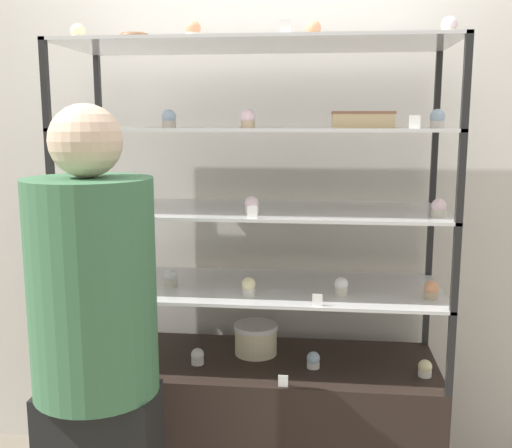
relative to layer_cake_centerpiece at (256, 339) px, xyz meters
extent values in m
cube|color=silver|center=(0.01, 0.35, 0.61)|extent=(8.00, 0.05, 2.60)
cube|color=black|center=(0.01, -0.06, -0.38)|extent=(1.45, 0.52, 0.62)
cube|color=black|center=(-0.71, 0.19, 0.09)|extent=(0.02, 0.02, 0.31)
cube|color=black|center=(0.72, 0.19, 0.09)|extent=(0.02, 0.02, 0.31)
cube|color=black|center=(-0.71, -0.31, 0.09)|extent=(0.02, 0.02, 0.31)
cube|color=black|center=(0.72, -0.31, 0.09)|extent=(0.02, 0.02, 0.31)
cube|color=silver|center=(0.01, -0.06, 0.24)|extent=(1.45, 0.52, 0.01)
cube|color=black|center=(-0.71, 0.19, 0.40)|extent=(0.02, 0.02, 0.31)
cube|color=black|center=(0.72, 0.19, 0.40)|extent=(0.02, 0.02, 0.31)
cube|color=black|center=(-0.71, -0.31, 0.40)|extent=(0.02, 0.02, 0.31)
cube|color=black|center=(0.72, -0.31, 0.40)|extent=(0.02, 0.02, 0.31)
cube|color=silver|center=(0.01, -0.06, 0.55)|extent=(1.45, 0.52, 0.01)
cube|color=black|center=(-0.71, 0.19, 0.72)|extent=(0.02, 0.02, 0.31)
cube|color=black|center=(0.72, 0.19, 0.72)|extent=(0.02, 0.02, 0.31)
cube|color=black|center=(-0.71, -0.31, 0.72)|extent=(0.02, 0.02, 0.31)
cube|color=black|center=(0.72, -0.31, 0.72)|extent=(0.02, 0.02, 0.31)
cube|color=silver|center=(0.01, -0.06, 0.87)|extent=(1.45, 0.52, 0.01)
cube|color=black|center=(-0.71, 0.19, 1.03)|extent=(0.02, 0.02, 0.31)
cube|color=black|center=(0.72, 0.19, 1.03)|extent=(0.02, 0.02, 0.31)
cube|color=black|center=(-0.71, -0.31, 1.03)|extent=(0.02, 0.02, 0.31)
cube|color=black|center=(0.72, -0.31, 1.03)|extent=(0.02, 0.02, 0.31)
cube|color=silver|center=(0.01, -0.06, 1.18)|extent=(1.45, 0.52, 0.01)
cylinder|color=beige|center=(0.00, 0.00, -0.01)|extent=(0.17, 0.17, 0.11)
cylinder|color=white|center=(0.00, 0.00, 0.05)|extent=(0.18, 0.18, 0.02)
cube|color=#DBBC84|center=(0.40, -0.10, 0.90)|extent=(0.22, 0.18, 0.05)
cube|color=#8C5B42|center=(0.40, -0.10, 0.93)|extent=(0.22, 0.18, 0.01)
cylinder|color=white|center=(-0.66, -0.11, -0.05)|extent=(0.05, 0.05, 0.02)
sphere|color=white|center=(-0.66, -0.11, -0.03)|extent=(0.05, 0.05, 0.05)
cylinder|color=white|center=(-0.22, -0.13, -0.05)|extent=(0.05, 0.05, 0.02)
sphere|color=white|center=(-0.22, -0.13, -0.03)|extent=(0.05, 0.05, 0.05)
cylinder|color=white|center=(0.24, -0.12, -0.05)|extent=(0.05, 0.05, 0.02)
sphere|color=silver|center=(0.24, -0.12, -0.03)|extent=(0.05, 0.05, 0.05)
cylinder|color=white|center=(0.67, -0.15, -0.05)|extent=(0.05, 0.05, 0.02)
sphere|color=#F4EAB2|center=(0.67, -0.15, -0.03)|extent=(0.05, 0.05, 0.05)
cube|color=white|center=(0.13, -0.30, -0.04)|extent=(0.04, 0.00, 0.04)
cylinder|color=beige|center=(-0.68, -0.19, 0.26)|extent=(0.05, 0.05, 0.03)
sphere|color=#F4EAB2|center=(-0.68, -0.19, 0.29)|extent=(0.05, 0.05, 0.05)
cylinder|color=beige|center=(-0.33, -0.10, 0.26)|extent=(0.05, 0.05, 0.03)
sphere|color=white|center=(-0.33, -0.10, 0.29)|extent=(0.05, 0.05, 0.05)
cylinder|color=white|center=(-0.01, -0.20, 0.26)|extent=(0.05, 0.05, 0.03)
sphere|color=#F4EAB2|center=(-0.01, -0.20, 0.29)|extent=(0.05, 0.05, 0.05)
cylinder|color=beige|center=(0.34, -0.15, 0.26)|extent=(0.05, 0.05, 0.03)
sphere|color=white|center=(0.34, -0.15, 0.29)|extent=(0.05, 0.05, 0.05)
cylinder|color=#CCB28C|center=(0.67, -0.17, 0.26)|extent=(0.05, 0.05, 0.03)
sphere|color=#E5996B|center=(0.67, -0.17, 0.29)|extent=(0.05, 0.05, 0.05)
cube|color=white|center=(0.25, -0.30, 0.27)|extent=(0.04, 0.00, 0.04)
cylinder|color=#CCB28C|center=(-0.66, -0.17, 0.57)|extent=(0.05, 0.05, 0.02)
sphere|color=#8C5B42|center=(-0.66, -0.17, 0.60)|extent=(0.05, 0.05, 0.05)
cylinder|color=white|center=(0.00, -0.20, 0.57)|extent=(0.05, 0.05, 0.02)
sphere|color=silver|center=(0.00, -0.20, 0.60)|extent=(0.05, 0.05, 0.05)
cylinder|color=beige|center=(0.68, -0.18, 0.57)|extent=(0.05, 0.05, 0.02)
sphere|color=silver|center=(0.68, -0.18, 0.60)|extent=(0.05, 0.05, 0.05)
cube|color=white|center=(0.02, -0.30, 0.58)|extent=(0.04, 0.00, 0.04)
cylinder|color=#CCB28C|center=(-0.68, -0.15, 0.88)|extent=(0.05, 0.05, 0.03)
sphere|color=white|center=(-0.68, -0.15, 0.91)|extent=(0.05, 0.05, 0.05)
cylinder|color=beige|center=(-0.32, -0.10, 0.88)|extent=(0.05, 0.05, 0.03)
sphere|color=silver|center=(-0.32, -0.10, 0.91)|extent=(0.05, 0.05, 0.05)
cylinder|color=#CCB28C|center=(-0.01, -0.20, 0.88)|extent=(0.05, 0.05, 0.03)
sphere|color=silver|center=(-0.01, -0.20, 0.91)|extent=(0.05, 0.05, 0.05)
cylinder|color=white|center=(0.67, -0.10, 0.88)|extent=(0.05, 0.05, 0.03)
sphere|color=silver|center=(0.67, -0.10, 0.91)|extent=(0.05, 0.05, 0.05)
cube|color=white|center=(0.56, -0.30, 0.89)|extent=(0.04, 0.00, 0.04)
cylinder|color=beige|center=(-0.65, -0.13, 1.20)|extent=(0.05, 0.05, 0.03)
sphere|color=#F4EAB2|center=(-0.65, -0.13, 1.22)|extent=(0.06, 0.06, 0.06)
cylinder|color=beige|center=(-0.21, -0.16, 1.20)|extent=(0.05, 0.05, 0.03)
sphere|color=#E5996B|center=(-0.21, -0.16, 1.22)|extent=(0.06, 0.06, 0.06)
cylinder|color=#CCB28C|center=(0.22, -0.11, 1.20)|extent=(0.05, 0.05, 0.03)
sphere|color=#E5996B|center=(0.22, -0.11, 1.22)|extent=(0.06, 0.06, 0.06)
cylinder|color=beige|center=(0.69, -0.14, 1.20)|extent=(0.05, 0.05, 0.03)
sphere|color=silver|center=(0.69, -0.14, 1.22)|extent=(0.06, 0.06, 0.06)
cube|color=white|center=(0.13, -0.30, 1.20)|extent=(0.04, 0.00, 0.04)
torus|color=brown|center=(-0.46, -0.07, 1.20)|extent=(0.13, 0.13, 0.04)
cylinder|color=#3F724C|center=(-0.42, -0.68, 0.40)|extent=(0.38, 0.38, 0.66)
sphere|color=beige|center=(-0.42, -0.68, 0.84)|extent=(0.21, 0.21, 0.21)
camera|label=1|loc=(0.26, -2.36, 0.90)|focal=42.00mm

